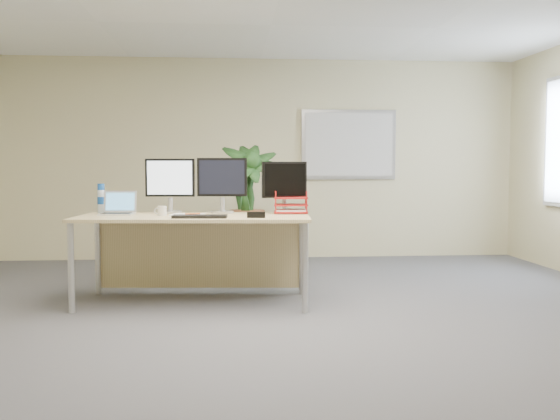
{
  "coord_description": "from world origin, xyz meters",
  "views": [
    {
      "loc": [
        -0.45,
        -4.49,
        1.25
      ],
      "look_at": [
        -0.05,
        0.35,
        0.91
      ],
      "focal_mm": 40.0,
      "sensor_mm": 36.0,
      "label": 1
    }
  ],
  "objects": [
    {
      "name": "spiral_notebook",
      "position": [
        -0.82,
        1.22,
        0.81
      ],
      "size": [
        0.33,
        0.27,
        0.01
      ],
      "primitive_type": "cube",
      "rotation": [
        0.0,
        0.0,
        -0.19
      ],
      "color": "white",
      "rests_on": "desk"
    },
    {
      "name": "floor",
      "position": [
        0.0,
        0.0,
        0.0
      ],
      "size": [
        8.0,
        8.0,
        0.0
      ],
      "primitive_type": "plane",
      "color": "#4D4C51",
      "rests_on": "ground"
    },
    {
      "name": "back_wall",
      "position": [
        0.0,
        4.0,
        1.35
      ],
      "size": [
        7.0,
        0.04,
        2.7
      ],
      "primitive_type": "cube",
      "color": "beige",
      "rests_on": "floor"
    },
    {
      "name": "letter_tray",
      "position": [
        0.15,
        1.39,
        0.87
      ],
      "size": [
        0.34,
        0.27,
        0.15
      ],
      "color": "#A91614",
      "rests_on": "desk"
    },
    {
      "name": "monitor_right",
      "position": [
        -0.51,
        1.49,
        1.11
      ],
      "size": [
        0.47,
        0.22,
        0.53
      ],
      "color": "#B5B6BA",
      "rests_on": "desk"
    },
    {
      "name": "monitor_left",
      "position": [
        -1.0,
        1.53,
        1.1
      ],
      "size": [
        0.47,
        0.21,
        0.52
      ],
      "color": "#B5B6BA",
      "rests_on": "desk"
    },
    {
      "name": "desk",
      "position": [
        -0.75,
        1.33,
        0.63
      ],
      "size": [
        2.16,
        1.05,
        0.81
      ],
      "color": "tan",
      "rests_on": "floor"
    },
    {
      "name": "whiteboard",
      "position": [
        1.2,
        3.97,
        1.55
      ],
      "size": [
        1.3,
        0.04,
        0.95
      ],
      "color": "silver",
      "rests_on": "back_wall"
    },
    {
      "name": "yellow_highlighter",
      "position": [
        -0.59,
        1.13,
        0.81
      ],
      "size": [
        0.13,
        0.04,
        0.02
      ],
      "primitive_type": "cylinder",
      "rotation": [
        0.0,
        1.57,
        -0.2
      ],
      "color": "yellow",
      "rests_on": "desk"
    },
    {
      "name": "monitor_dark",
      "position": [
        0.08,
        1.41,
        1.09
      ],
      "size": [
        0.44,
        0.2,
        0.49
      ],
      "color": "#B5B6BA",
      "rests_on": "desk"
    },
    {
      "name": "coffee_mug",
      "position": [
        -1.05,
        1.19,
        0.85
      ],
      "size": [
        0.12,
        0.08,
        0.09
      ],
      "color": "silver",
      "rests_on": "desk"
    },
    {
      "name": "orange_pen",
      "position": [
        -0.77,
        1.2,
        0.82
      ],
      "size": [
        0.14,
        0.04,
        0.01
      ],
      "primitive_type": "cylinder",
      "rotation": [
        0.0,
        1.57,
        0.22
      ],
      "color": "#D25217",
      "rests_on": "spiral_notebook"
    },
    {
      "name": "laptop",
      "position": [
        -1.47,
        1.38,
        0.86
      ],
      "size": [
        0.32,
        0.29,
        0.22
      ],
      "color": "white",
      "rests_on": "desk"
    },
    {
      "name": "water_bottle",
      "position": [
        -1.66,
        1.59,
        0.94
      ],
      "size": [
        0.07,
        0.07,
        0.28
      ],
      "color": "silver",
      "rests_on": "desk"
    },
    {
      "name": "floor_plant",
      "position": [
        -0.25,
        2.41,
        0.75
      ],
      "size": [
        0.95,
        0.95,
        1.5
      ],
      "primitive_type": "imported",
      "rotation": [
        0.0,
        0.0,
        0.14
      ],
      "color": "#123414",
      "rests_on": "floor"
    },
    {
      "name": "keyboard",
      "position": [
        -0.7,
        0.94,
        0.82
      ],
      "size": [
        0.48,
        0.19,
        0.03
      ],
      "primitive_type": "cube",
      "rotation": [
        0.0,
        0.0,
        -0.08
      ],
      "color": "black",
      "rests_on": "desk"
    },
    {
      "name": "stapler",
      "position": [
        -0.21,
        0.9,
        0.83
      ],
      "size": [
        0.16,
        0.05,
        0.05
      ],
      "primitive_type": "cube",
      "rotation": [
        0.0,
        0.0,
        -0.08
      ],
      "color": "black",
      "rests_on": "desk"
    }
  ]
}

